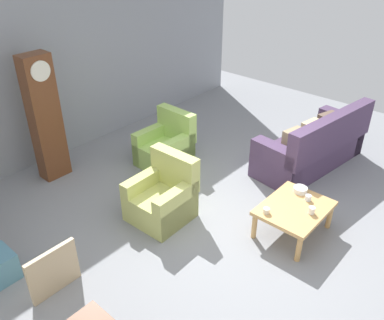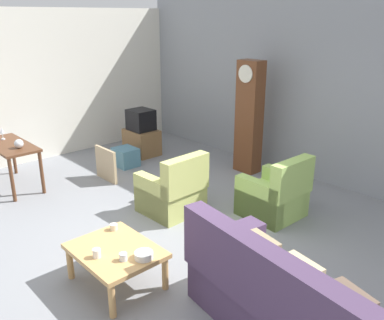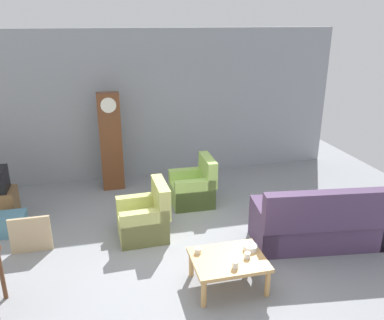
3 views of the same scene
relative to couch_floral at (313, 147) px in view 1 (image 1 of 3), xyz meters
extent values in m
plane|color=gray|center=(-2.12, 0.05, -0.36)|extent=(10.40, 10.40, 0.00)
cube|color=gray|center=(-2.12, 3.65, 1.24)|extent=(8.40, 0.16, 3.20)
cube|color=#4C3856|center=(0.01, 0.06, -0.14)|extent=(2.19, 1.11, 0.44)
cube|color=#4C3856|center=(-0.04, -0.29, 0.38)|extent=(2.11, 0.47, 0.60)
cube|color=#4C3856|center=(0.93, -0.06, -0.02)|extent=(0.35, 0.86, 0.68)
cube|color=#4C3856|center=(-0.91, 0.19, -0.02)|extent=(0.35, 0.86, 0.68)
cube|color=brown|center=(0.49, 0.05, 0.26)|extent=(0.38, 0.21, 0.36)
cube|color=#C6B284|center=(0.02, 0.11, 0.26)|extent=(0.38, 0.18, 0.36)
cube|color=#9E8966|center=(-0.46, 0.18, 0.26)|extent=(0.38, 0.19, 0.36)
cube|color=#B7BC66|center=(-2.71, 0.91, -0.16)|extent=(0.78, 0.78, 0.40)
cube|color=#B7BC66|center=(-2.39, 0.92, 0.30)|extent=(0.20, 0.76, 0.52)
cube|color=#B7BC66|center=(-2.72, 1.21, -0.06)|extent=(0.76, 0.18, 0.60)
cube|color=#B7BC66|center=(-2.70, 0.61, -0.06)|extent=(0.76, 0.18, 0.60)
cube|color=#A6CD63|center=(-1.64, 1.90, -0.16)|extent=(0.77, 0.77, 0.40)
cube|color=#A6CD63|center=(-1.32, 1.90, 0.30)|extent=(0.19, 0.76, 0.52)
cube|color=#A6CD63|center=(-1.64, 2.20, -0.06)|extent=(0.76, 0.17, 0.60)
cube|color=#A6CD63|center=(-1.65, 1.60, -0.06)|extent=(0.76, 0.17, 0.60)
cube|color=tan|center=(-1.76, -0.63, 0.04)|extent=(0.96, 0.76, 0.05)
cylinder|color=tan|center=(-2.19, -0.96, -0.17)|extent=(0.07, 0.07, 0.37)
cylinder|color=tan|center=(-1.34, -0.96, -0.17)|extent=(0.07, 0.07, 0.37)
cylinder|color=tan|center=(-2.19, -0.31, -0.17)|extent=(0.07, 0.07, 0.37)
cylinder|color=tan|center=(-1.34, -0.31, -0.17)|extent=(0.07, 0.07, 0.37)
cube|color=brown|center=(-3.06, 3.03, 0.65)|extent=(0.44, 0.28, 2.02)
cylinder|color=silver|center=(-3.06, 2.88, 1.44)|extent=(0.30, 0.02, 0.30)
cube|color=tan|center=(-4.41, 0.86, -0.07)|extent=(0.60, 0.05, 0.58)
cylinder|color=white|center=(-1.75, -0.86, 0.12)|extent=(0.08, 0.08, 0.09)
cylinder|color=silver|center=(-1.52, -0.69, 0.11)|extent=(0.08, 0.08, 0.08)
cylinder|color=beige|center=(-2.12, -0.42, 0.10)|extent=(0.09, 0.09, 0.07)
cylinder|color=white|center=(-1.41, -0.52, 0.10)|extent=(0.19, 0.19, 0.07)
camera|label=1|loc=(-5.82, -2.43, 3.27)|focal=37.92mm
camera|label=2|loc=(1.58, -2.59, 2.39)|focal=38.71mm
camera|label=3|loc=(-3.28, -4.79, 3.04)|focal=36.76mm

